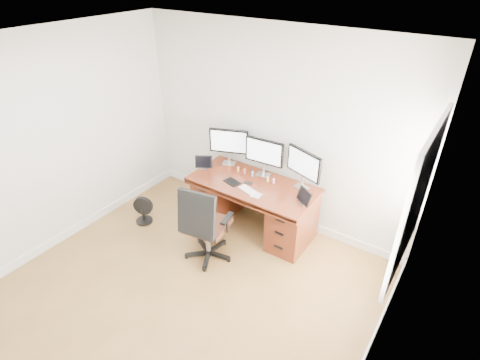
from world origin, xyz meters
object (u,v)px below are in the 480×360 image
Objects in this scene: monitor_center at (264,153)px; floor_fan at (143,210)px; desk at (254,204)px; office_chair at (206,236)px; keyboard at (248,190)px.

floor_fan is at bearing -146.71° from monitor_center.
desk is 4.15× the size of floor_fan.
office_chair reaches higher than keyboard.
desk is at bearing -93.33° from monitor_center.
monitor_center is at bearing 72.20° from office_chair.
office_chair is 2.64× the size of floor_fan.
monitor_center is 2.03× the size of keyboard.
keyboard is (0.05, -0.46, -0.33)m from monitor_center.
keyboard reaches higher than desk.
desk is at bearing 5.86° from floor_fan.
keyboard is (0.20, 0.65, 0.40)m from office_chair.
office_chair is 0.79m from keyboard.
office_chair is at bearing -90.92° from keyboard.
office_chair reaches higher than desk.
desk is 3.08× the size of monitor_center.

